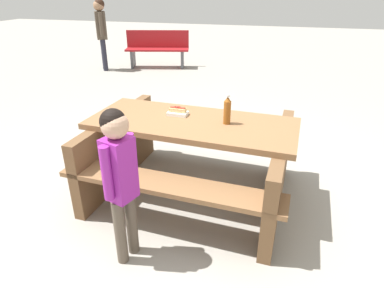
{
  "coord_description": "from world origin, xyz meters",
  "views": [
    {
      "loc": [
        -0.72,
        2.58,
        1.82
      ],
      "look_at": [
        0.0,
        0.0,
        0.52
      ],
      "focal_mm": 30.91,
      "sensor_mm": 36.0,
      "label": 1
    }
  ],
  "objects_px": {
    "hotdog_tray": "(178,112)",
    "bystander_adult": "(101,26)",
    "park_bench_near": "(158,48)",
    "picnic_table": "(192,152)",
    "soda_bottle": "(227,110)",
    "child_in_coat": "(119,170)"
  },
  "relations": [
    {
      "from": "picnic_table",
      "to": "child_in_coat",
      "type": "height_order",
      "value": "child_in_coat"
    },
    {
      "from": "picnic_table",
      "to": "bystander_adult",
      "type": "relative_size",
      "value": 1.2
    },
    {
      "from": "child_in_coat",
      "to": "park_bench_near",
      "type": "bearing_deg",
      "value": -71.1
    },
    {
      "from": "hotdog_tray",
      "to": "picnic_table",
      "type": "bearing_deg",
      "value": 147.73
    },
    {
      "from": "child_in_coat",
      "to": "bystander_adult",
      "type": "relative_size",
      "value": 0.74
    },
    {
      "from": "park_bench_near",
      "to": "bystander_adult",
      "type": "relative_size",
      "value": 1.0
    },
    {
      "from": "park_bench_near",
      "to": "bystander_adult",
      "type": "bearing_deg",
      "value": 30.11
    },
    {
      "from": "picnic_table",
      "to": "hotdog_tray",
      "type": "distance_m",
      "value": 0.39
    },
    {
      "from": "hotdog_tray",
      "to": "bystander_adult",
      "type": "height_order",
      "value": "bystander_adult"
    },
    {
      "from": "soda_bottle",
      "to": "park_bench_near",
      "type": "relative_size",
      "value": 0.17
    },
    {
      "from": "park_bench_near",
      "to": "hotdog_tray",
      "type": "bearing_deg",
      "value": 113.12
    },
    {
      "from": "picnic_table",
      "to": "park_bench_near",
      "type": "distance_m",
      "value": 5.55
    },
    {
      "from": "picnic_table",
      "to": "child_in_coat",
      "type": "bearing_deg",
      "value": 75.76
    },
    {
      "from": "hotdog_tray",
      "to": "park_bench_near",
      "type": "relative_size",
      "value": 0.12
    },
    {
      "from": "picnic_table",
      "to": "bystander_adult",
      "type": "distance_m",
      "value": 5.6
    },
    {
      "from": "child_in_coat",
      "to": "park_bench_near",
      "type": "height_order",
      "value": "child_in_coat"
    },
    {
      "from": "soda_bottle",
      "to": "bystander_adult",
      "type": "height_order",
      "value": "bystander_adult"
    },
    {
      "from": "hotdog_tray",
      "to": "child_in_coat",
      "type": "distance_m",
      "value": 1.02
    },
    {
      "from": "soda_bottle",
      "to": "hotdog_tray",
      "type": "relative_size",
      "value": 1.4
    },
    {
      "from": "hotdog_tray",
      "to": "park_bench_near",
      "type": "bearing_deg",
      "value": -66.88
    },
    {
      "from": "picnic_table",
      "to": "soda_bottle",
      "type": "relative_size",
      "value": 7.32
    },
    {
      "from": "hotdog_tray",
      "to": "child_in_coat",
      "type": "bearing_deg",
      "value": 86.08
    }
  ]
}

